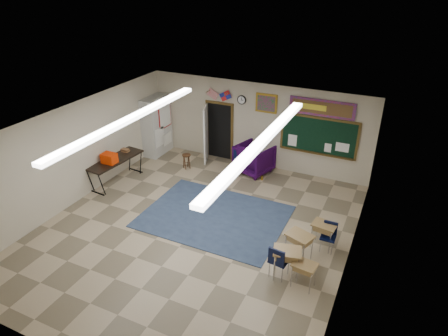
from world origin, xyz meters
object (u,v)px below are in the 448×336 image
at_px(student_desk_front_left, 299,246).
at_px(student_desk_front_right, 323,234).
at_px(wingback_armchair, 254,159).
at_px(folding_table, 116,170).
at_px(wooden_stool, 187,161).

xyz_separation_m(student_desk_front_left, student_desk_front_right, (0.43, 0.75, -0.02)).
distance_m(wingback_armchair, folding_table, 4.67).
height_order(student_desk_front_right, wooden_stool, student_desk_front_right).
relative_size(student_desk_front_left, folding_table, 0.35).
height_order(student_desk_front_right, folding_table, folding_table).
height_order(wingback_armchair, student_desk_front_left, wingback_armchair).
distance_m(student_desk_front_right, wooden_stool, 5.88).
relative_size(wingback_armchair, student_desk_front_left, 1.53).
relative_size(student_desk_front_right, folding_table, 0.34).
distance_m(student_desk_front_left, folding_table, 6.66).
distance_m(student_desk_front_left, student_desk_front_right, 0.86).
bearing_deg(wooden_stool, folding_table, -130.51).
bearing_deg(folding_table, wingback_armchair, 39.76).
xyz_separation_m(wingback_armchair, folding_table, (-3.85, -2.63, -0.05)).
distance_m(student_desk_front_left, wooden_stool, 5.86).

